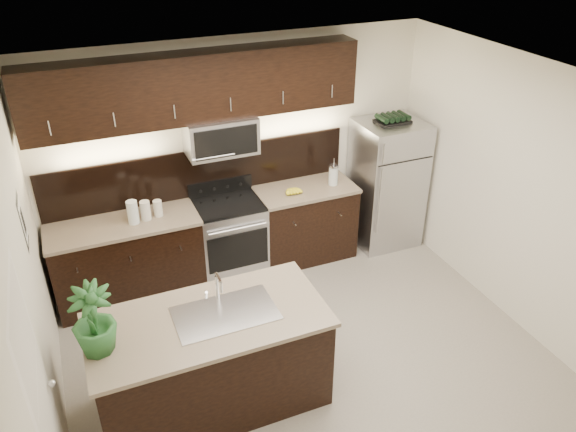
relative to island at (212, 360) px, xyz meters
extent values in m
plane|color=gray|center=(1.00, 0.16, -0.47)|extent=(4.50, 4.50, 0.00)
cube|color=beige|center=(1.00, 2.16, 0.88)|extent=(4.50, 0.02, 2.70)
cube|color=beige|center=(1.00, -1.84, 0.88)|extent=(4.50, 0.02, 2.70)
cube|color=beige|center=(-1.25, 0.16, 0.88)|extent=(0.02, 4.00, 2.70)
cube|color=beige|center=(3.25, 0.16, 0.88)|extent=(0.02, 4.00, 2.70)
cube|color=white|center=(1.00, 0.16, 2.23)|extent=(4.50, 4.00, 0.02)
cube|color=beige|center=(-1.23, -0.64, 0.54)|extent=(0.04, 0.80, 2.02)
sphere|color=silver|center=(-1.20, -0.32, 0.53)|extent=(0.06, 0.06, 0.06)
cube|color=black|center=(-1.24, 0.91, 1.18)|extent=(0.01, 0.32, 0.46)
cube|color=white|center=(-1.23, 0.91, 1.18)|extent=(0.00, 0.24, 0.36)
cube|color=black|center=(-0.42, 1.85, -0.02)|extent=(1.57, 0.62, 0.90)
cube|color=black|center=(1.71, 1.85, -0.02)|extent=(1.16, 0.62, 0.90)
cube|color=#B2B2B7|center=(0.75, 1.85, -0.02)|extent=(0.76, 0.62, 0.90)
cube|color=black|center=(0.75, 1.85, 0.44)|extent=(0.76, 0.60, 0.03)
cube|color=tan|center=(-0.42, 1.85, 0.45)|extent=(1.59, 0.65, 0.04)
cube|color=tan|center=(1.71, 1.85, 0.45)|extent=(1.18, 0.65, 0.04)
cube|color=black|center=(0.54, 2.14, 0.75)|extent=(3.49, 0.02, 0.56)
cube|color=#B2B2B7|center=(0.75, 1.96, 1.23)|extent=(0.76, 0.40, 0.40)
cube|color=black|center=(0.54, 1.99, 1.78)|extent=(3.49, 0.33, 0.70)
cube|color=black|center=(0.00, 0.00, -0.02)|extent=(1.90, 0.90, 0.90)
cube|color=tan|center=(0.00, 0.00, 0.45)|extent=(1.96, 0.96, 0.04)
cube|color=silver|center=(0.15, 0.00, 0.47)|extent=(0.84, 0.50, 0.01)
cylinder|color=silver|center=(0.15, 0.21, 0.59)|extent=(0.03, 0.03, 0.24)
cylinder|color=silver|center=(0.15, 0.14, 0.74)|extent=(0.02, 0.14, 0.02)
cylinder|color=silver|center=(0.15, 0.07, 0.69)|extent=(0.02, 0.02, 0.10)
cube|color=#B2B2B7|center=(2.80, 1.79, 0.33)|extent=(0.78, 0.70, 1.61)
cube|color=black|center=(2.80, 1.79, 1.16)|extent=(0.40, 0.25, 0.03)
cylinder|color=black|center=(2.65, 1.79, 1.20)|extent=(0.07, 0.23, 0.07)
cylinder|color=black|center=(2.72, 1.79, 1.20)|extent=(0.07, 0.23, 0.07)
cylinder|color=black|center=(2.80, 1.79, 1.20)|extent=(0.07, 0.23, 0.07)
cylinder|color=black|center=(2.88, 1.79, 1.20)|extent=(0.07, 0.23, 0.07)
cylinder|color=black|center=(2.95, 1.79, 1.20)|extent=(0.07, 0.23, 0.07)
imported|color=#215323|center=(-0.86, -0.04, 0.76)|extent=(0.34, 0.34, 0.58)
cylinder|color=silver|center=(-0.29, 1.80, 0.59)|extent=(0.12, 0.12, 0.25)
cylinder|color=beige|center=(-0.16, 1.82, 0.57)|extent=(0.11, 0.11, 0.21)
cylinder|color=beige|center=(-0.03, 1.85, 0.56)|extent=(0.10, 0.10, 0.18)
cylinder|color=silver|center=(2.05, 1.80, 0.58)|extent=(0.11, 0.11, 0.22)
cylinder|color=silver|center=(2.05, 1.80, 0.70)|extent=(0.11, 0.11, 0.02)
cylinder|color=silver|center=(2.05, 1.80, 0.76)|extent=(0.01, 0.01, 0.09)
ellipsoid|color=gold|center=(1.46, 1.77, 0.50)|extent=(0.21, 0.17, 0.06)
camera|label=1|loc=(-0.77, -3.54, 3.47)|focal=35.00mm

